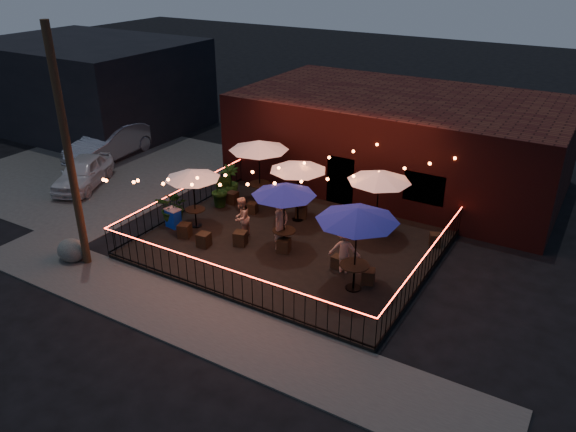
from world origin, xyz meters
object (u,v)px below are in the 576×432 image
(utility_pole, at_px, (68,153))
(cafe_table_2, at_px, (284,191))
(cafe_table_4, at_px, (357,216))
(cooler, at_px, (173,218))
(cafe_table_0, at_px, (192,175))
(cafe_table_1, at_px, (259,146))
(cafe_table_3, at_px, (298,167))
(cafe_table_5, at_px, (379,177))
(boulder, at_px, (72,250))

(utility_pole, relative_size, cafe_table_2, 2.83)
(cafe_table_4, bearing_deg, cooler, 177.21)
(utility_pole, height_order, cooler, utility_pole)
(cafe_table_2, bearing_deg, cafe_table_0, -177.75)
(cafe_table_1, distance_m, cafe_table_3, 2.31)
(utility_pole, distance_m, cooler, 4.96)
(cafe_table_4, bearing_deg, cafe_table_3, 139.71)
(cafe_table_5, relative_size, boulder, 2.86)
(cafe_table_4, xyz_separation_m, boulder, (-9.22, -3.17, -2.31))
(cafe_table_3, bearing_deg, cafe_table_1, 163.46)
(cafe_table_1, relative_size, cafe_table_4, 0.86)
(cafe_table_0, bearing_deg, cooler, -144.19)
(cafe_table_0, bearing_deg, boulder, -118.45)
(cafe_table_0, height_order, cafe_table_3, cafe_table_3)
(utility_pole, distance_m, boulder, 3.67)
(utility_pole, distance_m, cafe_table_3, 8.09)
(cafe_table_1, bearing_deg, cafe_table_5, -3.43)
(cafe_table_0, distance_m, cafe_table_3, 3.95)
(cafe_table_2, bearing_deg, utility_pole, -143.31)
(cafe_table_0, relative_size, cooler, 3.03)
(cafe_table_0, relative_size, cafe_table_1, 0.80)
(cafe_table_2, relative_size, cafe_table_4, 0.84)
(cafe_table_0, relative_size, cafe_table_5, 0.83)
(utility_pole, bearing_deg, cooler, 75.09)
(cafe_table_3, height_order, cooler, cafe_table_3)
(cafe_table_5, xyz_separation_m, boulder, (-8.39, -6.86, -2.09))
(cafe_table_4, bearing_deg, utility_pole, -160.56)
(cafe_table_4, distance_m, cooler, 8.03)
(cafe_table_2, relative_size, cafe_table_5, 1.02)
(cafe_table_4, bearing_deg, cafe_table_5, 102.62)
(cafe_table_0, xyz_separation_m, cafe_table_1, (0.86, 3.14, 0.36))
(cafe_table_2, distance_m, boulder, 7.64)
(cafe_table_5, bearing_deg, utility_pole, -139.18)
(utility_pole, relative_size, cafe_table_3, 3.29)
(utility_pole, bearing_deg, boulder, -168.44)
(cafe_table_1, xyz_separation_m, cafe_table_4, (6.17, -4.02, 0.08))
(cafe_table_4, height_order, boulder, cafe_table_4)
(utility_pole, bearing_deg, cafe_table_1, 70.78)
(cafe_table_3, height_order, cafe_table_4, cafe_table_4)
(cafe_table_3, bearing_deg, boulder, -128.84)
(cafe_table_5, bearing_deg, cafe_table_0, -155.54)
(cafe_table_1, height_order, cafe_table_3, cafe_table_1)
(cafe_table_1, distance_m, boulder, 8.12)
(utility_pole, relative_size, cafe_table_4, 2.39)
(cafe_table_5, relative_size, cooler, 3.67)
(cafe_table_3, bearing_deg, cooler, -141.52)
(cafe_table_2, xyz_separation_m, boulder, (-6.05, -4.19, -2.02))
(utility_pole, height_order, boulder, utility_pole)
(boulder, bearing_deg, cafe_table_4, 18.95)
(cafe_table_1, height_order, cafe_table_2, cafe_table_1)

